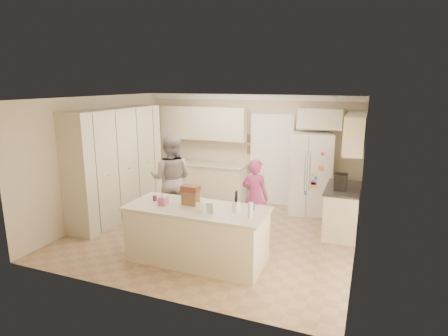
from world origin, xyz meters
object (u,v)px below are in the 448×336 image
at_px(coffee_maker, 341,182).
at_px(tissue_box, 163,201).
at_px(refrigerator, 310,173).
at_px(dollhouse_body, 191,198).
at_px(island_base, 197,236).
at_px(utensil_crock, 236,207).
at_px(teen_girl, 255,197).
at_px(teen_boy, 171,179).

height_order(coffee_maker, tissue_box, coffee_maker).
bearing_deg(refrigerator, dollhouse_body, -128.55).
height_order(refrigerator, island_base, refrigerator).
xyz_separation_m(tissue_box, dollhouse_body, (0.40, 0.20, 0.04)).
xyz_separation_m(coffee_maker, utensil_crock, (-1.40, -1.85, -0.07)).
distance_m(utensil_crock, tissue_box, 1.21).
xyz_separation_m(coffee_maker, tissue_box, (-2.60, -2.00, -0.07)).
distance_m(refrigerator, coffee_maker, 1.39).
distance_m(refrigerator, teen_girl, 1.83).
bearing_deg(coffee_maker, refrigerator, 122.62).
bearing_deg(teen_girl, teen_boy, 6.80).
distance_m(island_base, dollhouse_body, 0.62).
bearing_deg(tissue_box, utensil_crock, 7.13).
distance_m(tissue_box, teen_girl, 1.87).
xyz_separation_m(utensil_crock, teen_boy, (-1.94, 1.43, -0.09)).
xyz_separation_m(refrigerator, tissue_box, (-1.86, -3.16, 0.10)).
bearing_deg(island_base, tissue_box, -169.70).
distance_m(refrigerator, tissue_box, 3.67).
bearing_deg(tissue_box, teen_girl, 53.76).
relative_size(dollhouse_body, teen_girl, 0.17).
distance_m(teen_boy, teen_girl, 1.85).
height_order(coffee_maker, teen_girl, teen_girl).
height_order(coffee_maker, dollhouse_body, coffee_maker).
xyz_separation_m(refrigerator, coffee_maker, (0.74, -1.16, 0.17)).
bearing_deg(teen_girl, refrigerator, -105.26).
bearing_deg(island_base, teen_boy, 131.15).
height_order(refrigerator, tissue_box, refrigerator).
distance_m(utensil_crock, teen_boy, 2.41).
height_order(utensil_crock, tissue_box, utensil_crock).
bearing_deg(coffee_maker, tissue_box, -142.43).
bearing_deg(teen_girl, dollhouse_body, 71.01).
bearing_deg(island_base, dollhouse_body, 146.31).
relative_size(coffee_maker, dollhouse_body, 1.15).
relative_size(island_base, teen_girl, 1.47).
height_order(island_base, dollhouse_body, dollhouse_body).
relative_size(refrigerator, island_base, 0.82).
bearing_deg(teen_girl, island_base, 77.87).
relative_size(coffee_maker, teen_boy, 0.16).
xyz_separation_m(refrigerator, island_base, (-1.31, -3.06, -0.46)).
relative_size(teen_boy, teen_girl, 1.22).
bearing_deg(refrigerator, utensil_crock, -114.66).
height_order(tissue_box, dollhouse_body, dollhouse_body).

